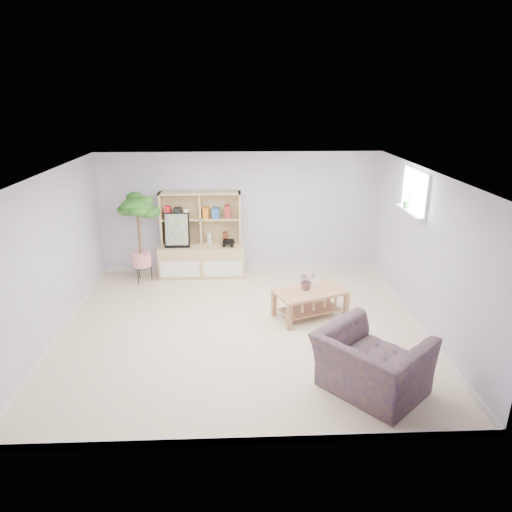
{
  "coord_description": "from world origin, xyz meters",
  "views": [
    {
      "loc": [
        -0.05,
        -6.29,
        3.44
      ],
      "look_at": [
        0.23,
        0.35,
        1.06
      ],
      "focal_mm": 32.0,
      "sensor_mm": 36.0,
      "label": 1
    }
  ],
  "objects_px": {
    "armchair": "(372,360)",
    "storage_unit": "(201,235)",
    "floor_tree": "(140,239)",
    "coffee_table": "(310,304)"
  },
  "relations": [
    {
      "from": "coffee_table",
      "to": "floor_tree",
      "type": "relative_size",
      "value": 0.65
    },
    {
      "from": "storage_unit",
      "to": "armchair",
      "type": "height_order",
      "value": "storage_unit"
    },
    {
      "from": "floor_tree",
      "to": "armchair",
      "type": "height_order",
      "value": "floor_tree"
    },
    {
      "from": "floor_tree",
      "to": "storage_unit",
      "type": "bearing_deg",
      "value": 13.92
    },
    {
      "from": "coffee_table",
      "to": "floor_tree",
      "type": "distance_m",
      "value": 3.46
    },
    {
      "from": "armchair",
      "to": "storage_unit",
      "type": "bearing_deg",
      "value": -10.92
    },
    {
      "from": "storage_unit",
      "to": "floor_tree",
      "type": "height_order",
      "value": "floor_tree"
    },
    {
      "from": "armchair",
      "to": "floor_tree",
      "type": "bearing_deg",
      "value": 2.02
    },
    {
      "from": "coffee_table",
      "to": "floor_tree",
      "type": "height_order",
      "value": "floor_tree"
    },
    {
      "from": "storage_unit",
      "to": "floor_tree",
      "type": "distance_m",
      "value": 1.16
    }
  ]
}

